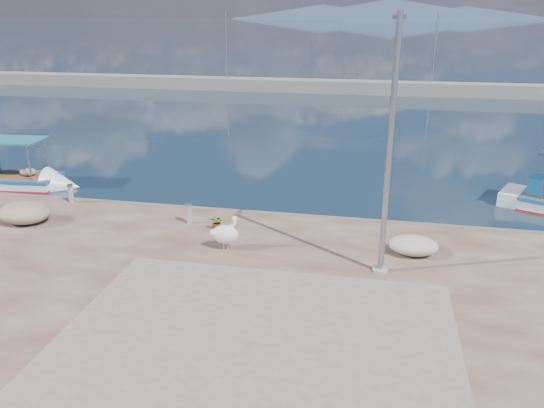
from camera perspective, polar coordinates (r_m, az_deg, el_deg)
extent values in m
plane|color=#162635|center=(15.22, -2.88, -9.42)|extent=(1400.00, 1400.00, 0.00)
cube|color=gray|center=(12.28, -1.79, -14.57)|extent=(9.00, 7.00, 0.01)
cube|color=gray|center=(53.38, 7.93, 12.37)|extent=(120.00, 2.20, 1.20)
cylinder|color=gray|center=(55.13, -4.94, 16.27)|extent=(0.16, 0.16, 7.00)
cylinder|color=gray|center=(53.15, 17.07, 15.38)|extent=(0.16, 0.16, 7.00)
cone|color=#28384C|center=(666.88, 5.48, 19.90)|extent=(220.00, 220.00, 16.00)
cone|color=#28384C|center=(662.88, 12.81, 19.79)|extent=(280.00, 280.00, 22.00)
cone|color=#28384C|center=(668.47, 20.02, 18.78)|extent=(200.00, 200.00, 14.00)
cube|color=white|center=(26.73, -25.75, 1.87)|extent=(5.45, 2.23, 0.87)
cube|color=#175796|center=(26.63, -25.88, 2.66)|extent=(3.98, 2.15, 0.13)
cube|color=#A91D14|center=(26.75, -25.73, 1.76)|extent=(3.98, 2.13, 0.11)
cube|color=#1A5F68|center=(26.23, -26.43, 6.19)|extent=(3.07, 1.92, 0.07)
cube|color=#175796|center=(23.83, 27.00, 1.75)|extent=(1.20, 1.20, 0.71)
cylinder|color=tan|center=(16.59, -5.25, -4.42)|extent=(0.04, 0.04, 0.28)
cylinder|color=tan|center=(16.57, -4.76, -4.43)|extent=(0.04, 0.04, 0.28)
ellipsoid|color=silver|center=(16.43, -5.04, -3.28)|extent=(0.91, 0.65, 0.60)
cylinder|color=silver|center=(16.29, -4.17, -2.33)|extent=(0.21, 0.14, 0.51)
sphere|color=silver|center=(16.21, -4.05, -1.61)|extent=(0.17, 0.17, 0.17)
cone|color=#DA6B54|center=(16.20, -3.34, -1.75)|extent=(0.41, 0.16, 0.12)
cylinder|color=gray|center=(14.30, 12.51, 5.48)|extent=(0.16, 0.16, 7.00)
cylinder|color=gray|center=(15.50, 11.56, -6.96)|extent=(0.44, 0.44, 0.10)
cube|color=gray|center=(14.53, 13.53, 19.00)|extent=(0.35, 0.18, 0.12)
cylinder|color=gray|center=(18.63, -8.92, -1.02)|extent=(0.19, 0.19, 0.74)
cylinder|color=gray|center=(18.50, -8.98, 0.04)|extent=(0.25, 0.25, 0.06)
cylinder|color=gray|center=(21.88, -20.83, 1.01)|extent=(0.18, 0.18, 0.70)
cylinder|color=gray|center=(21.78, -20.94, 1.88)|extent=(0.24, 0.24, 0.06)
imported|color=#33722D|center=(18.08, -5.90, -1.96)|extent=(0.55, 0.52, 0.49)
ellipsoid|color=#B9B7AB|center=(16.73, 14.95, -4.32)|extent=(1.49, 1.12, 0.56)
ellipsoid|color=tan|center=(20.44, -25.08, -0.85)|extent=(1.84, 1.43, 0.72)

